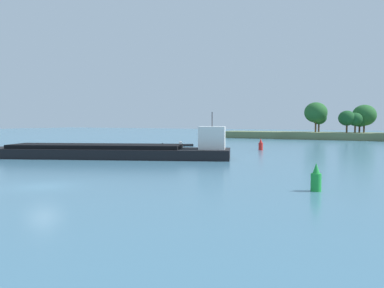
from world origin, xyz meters
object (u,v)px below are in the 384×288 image
(cargo_barge, at_px, (113,151))
(channel_buoy_red, at_px, (261,145))
(channel_buoy_green, at_px, (316,179))
(fishing_skiff, at_px, (178,145))

(cargo_barge, height_order, channel_buoy_red, cargo_barge)
(channel_buoy_red, relative_size, channel_buoy_green, 1.00)
(fishing_skiff, bearing_deg, cargo_barge, -77.29)
(cargo_barge, bearing_deg, channel_buoy_green, -24.26)
(fishing_skiff, distance_m, channel_buoy_red, 17.52)
(cargo_barge, relative_size, fishing_skiff, 5.52)
(channel_buoy_green, bearing_deg, channel_buoy_red, 115.15)
(fishing_skiff, xyz_separation_m, channel_buoy_green, (33.92, -38.18, 0.60))
(channel_buoy_red, distance_m, channel_buoy_green, 39.14)
(fishing_skiff, relative_size, channel_buoy_green, 2.96)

